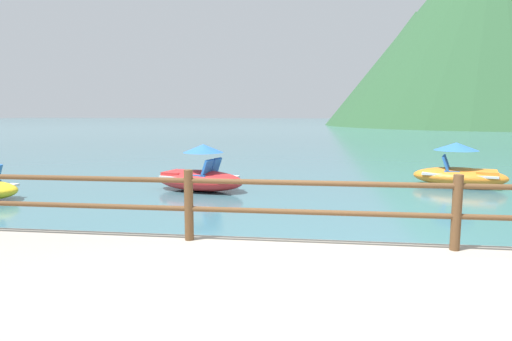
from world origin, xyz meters
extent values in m
plane|color=#3D6B75|center=(0.00, 40.00, 0.00)|extent=(200.00, 200.00, 0.00)
cylinder|color=brown|center=(-1.70, 1.55, 0.88)|extent=(0.12, 0.12, 0.95)
cylinder|color=brown|center=(1.70, 1.55, 0.88)|extent=(0.12, 0.12, 0.95)
cylinder|color=brown|center=(0.00, 1.55, 1.21)|extent=(23.80, 0.07, 0.07)
cylinder|color=brown|center=(0.00, 1.55, 0.83)|extent=(23.80, 0.07, 0.07)
ellipsoid|color=orange|center=(4.05, 9.18, 0.27)|extent=(2.77, 1.98, 0.53)
cube|color=silver|center=(4.05, 9.18, 0.36)|extent=(2.18, 1.59, 0.06)
cube|color=blue|center=(3.80, 8.99, 0.43)|extent=(0.50, 0.50, 0.08)
cube|color=blue|center=(3.63, 9.04, 0.65)|extent=(0.32, 0.44, 0.43)
cube|color=blue|center=(3.95, 9.48, 0.43)|extent=(0.50, 0.50, 0.08)
cube|color=blue|center=(3.78, 9.53, 0.65)|extent=(0.32, 0.44, 0.43)
cube|color=orange|center=(4.71, 8.97, 0.42)|extent=(0.80, 1.02, 0.12)
cone|color=blue|center=(3.93, 9.21, 1.13)|extent=(1.52, 1.52, 0.22)
ellipsoid|color=red|center=(-3.11, 7.47, 0.28)|extent=(2.74, 1.76, 0.56)
cube|color=silver|center=(-3.11, 7.47, 0.38)|extent=(2.15, 1.41, 0.06)
cube|color=blue|center=(-2.87, 7.64, 0.45)|extent=(0.49, 0.49, 0.08)
cube|color=blue|center=(-2.69, 7.59, 0.67)|extent=(0.31, 0.44, 0.43)
cube|color=blue|center=(-2.99, 7.20, 0.45)|extent=(0.49, 0.49, 0.08)
cube|color=blue|center=(-2.81, 7.16, 0.67)|extent=(0.31, 0.44, 0.43)
cube|color=red|center=(-3.78, 7.66, 0.44)|extent=(0.75, 0.91, 0.12)
cone|color=blue|center=(-2.99, 7.44, 1.15)|extent=(1.32, 1.32, 0.22)
cone|color=#2D5633|center=(25.64, 69.01, 15.38)|extent=(48.34, 48.34, 30.76)
cone|color=#2D5633|center=(15.98, 75.01, 9.23)|extent=(26.58, 26.58, 18.45)
camera|label=1|loc=(-0.04, -4.14, 2.11)|focal=31.49mm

